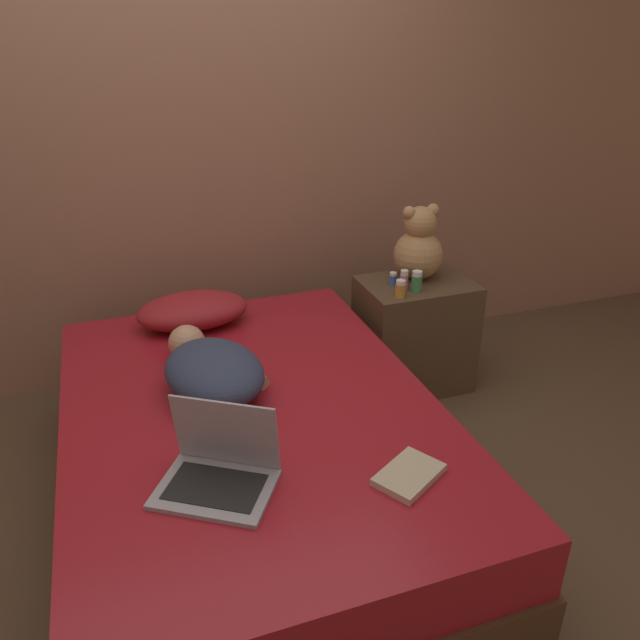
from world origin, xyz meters
The scene contains 13 objects.
ground_plane centered at (0.00, 0.00, 0.00)m, with size 12.00×12.00×0.00m, color brown.
wall_back centered at (0.00, 1.24, 1.30)m, with size 8.00×0.06×2.60m.
bed centered at (0.00, 0.00, 0.24)m, with size 1.36×1.92×0.48m.
nightstand centered at (1.01, 0.64, 0.29)m, with size 0.55×0.39×0.58m.
pillow centered at (-0.09, 0.74, 0.56)m, with size 0.50×0.32×0.15m.
person_lying centered at (-0.11, 0.16, 0.57)m, with size 0.44×0.63×0.18m.
laptop centered at (-0.19, -0.39, 0.54)m, with size 0.42×0.39×0.26m.
teddy_bear centered at (1.04, 0.70, 0.75)m, with size 0.24×0.24×0.38m.
bottle_blue centered at (0.88, 0.65, 0.61)m, with size 0.04×0.04×0.07m.
bottle_amber centered at (0.85, 0.51, 0.62)m, with size 0.05×0.05×0.08m.
bottle_green centered at (0.95, 0.55, 0.63)m, with size 0.05×0.05×0.10m.
bottle_pink centered at (0.91, 0.59, 0.63)m, with size 0.04×0.04×0.10m.
book centered at (0.36, -0.56, 0.49)m, with size 0.26×0.23×0.02m.
Camera 1 is at (-0.40, -1.90, 1.75)m, focal length 35.00 mm.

